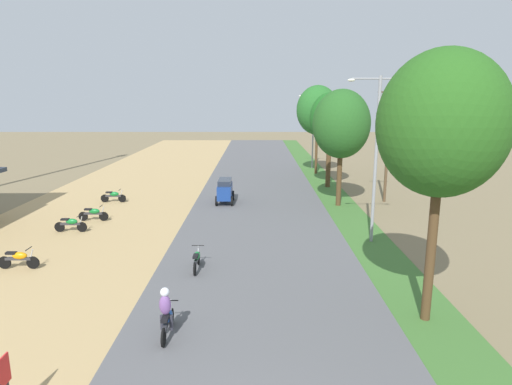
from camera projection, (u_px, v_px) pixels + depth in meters
The scene contains 14 objects.
parked_motorbike_nearest at pixel (17, 258), 18.78m from camera, with size 1.80×0.54×0.94m.
parked_motorbike_second at pixel (69, 224), 23.99m from camera, with size 1.80×0.54×0.94m.
parked_motorbike_third at pixel (92, 213), 26.16m from camera, with size 1.80×0.54×0.94m.
parked_motorbike_fourth at pixel (112, 196), 30.85m from camera, with size 1.80×0.54×0.94m.
median_tree_nearest at pixel (440, 125), 13.28m from camera, with size 3.97×3.97×8.77m.
median_tree_second at pixel (340, 124), 28.97m from camera, with size 3.84×3.84×7.87m.
median_tree_third at pixel (328, 119), 35.25m from camera, with size 3.30×3.30×7.73m.
median_tree_fourth at pixel (316, 110), 41.53m from camera, with size 4.01×4.01×8.49m.
streetlamp_near at pixel (375, 150), 21.58m from camera, with size 3.16×0.20×8.33m.
streetlamp_mid at pixel (311, 126), 45.40m from camera, with size 3.16×0.20×7.70m.
utility_pole_near at pixel (386, 142), 30.57m from camera, with size 1.80×0.20×8.23m.
car_van_blue at pixel (223, 190), 30.57m from camera, with size 1.19×2.41×1.67m.
motorbike_foreground_rider at pixel (165, 313), 13.36m from camera, with size 0.54×1.80×1.66m.
motorbike_ahead_second at pixel (195, 259), 18.69m from camera, with size 0.54×1.80×0.94m.
Camera 1 is at (-0.18, -6.75, 7.33)m, focal length 30.52 mm.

